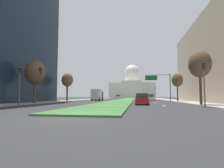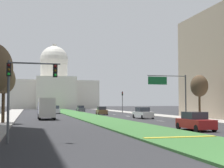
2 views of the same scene
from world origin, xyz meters
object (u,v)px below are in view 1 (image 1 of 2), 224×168
(sedan_distant, at_px, (139,97))
(box_truck_delivery, at_px, (97,95))
(traffic_light_near_right, at_px, (204,78))
(sedan_lead_stopped, at_px, (142,99))
(traffic_light_far_right, at_px, (155,91))
(sedan_far_horizon, at_px, (118,97))
(street_tree_right_near, at_px, (200,64))
(sedan_very_far, at_px, (138,97))
(capitol_building, at_px, (132,87))
(sedan_midblock, at_px, (150,98))
(street_tree_left_mid, at_px, (67,80))
(traffic_light_near_left, at_px, (26,77))
(overhead_guide_sign, at_px, (160,82))
(street_tree_left_near, at_px, (35,73))
(street_tree_right_mid, at_px, (177,80))

(sedan_distant, height_order, box_truck_delivery, box_truck_delivery)
(traffic_light_near_right, height_order, sedan_lead_stopped, traffic_light_near_right)
(traffic_light_far_right, xyz_separation_m, sedan_far_horizon, (-15.68, 1.29, -2.46))
(street_tree_right_near, xyz_separation_m, sedan_very_far, (-8.15, 66.85, -4.85))
(box_truck_delivery, bearing_deg, traffic_light_near_right, -55.89)
(capitol_building, relative_size, traffic_light_near_right, 6.62)
(sedan_lead_stopped, bearing_deg, sedan_very_far, 90.22)
(sedan_midblock, height_order, sedan_distant, sedan_midblock)
(traffic_light_far_right, relative_size, street_tree_right_near, 0.69)
(street_tree_left_mid, bearing_deg, sedan_far_horizon, 75.62)
(sedan_very_far, bearing_deg, traffic_light_far_right, -69.08)
(traffic_light_near_left, bearing_deg, traffic_light_far_right, 67.36)
(sedan_far_horizon, distance_m, sedan_very_far, 19.26)
(street_tree_right_near, height_order, sedan_lead_stopped, street_tree_right_near)
(traffic_light_near_left, distance_m, overhead_guide_sign, 28.92)
(traffic_light_far_right, relative_size, sedan_very_far, 1.22)
(sedan_lead_stopped, height_order, sedan_midblock, sedan_midblock)
(traffic_light_near_left, xyz_separation_m, street_tree_left_near, (-2.50, 5.95, 1.42))
(sedan_midblock, height_order, sedan_very_far, sedan_midblock)
(sedan_far_horizon, bearing_deg, street_tree_right_mid, -63.79)
(capitol_building, height_order, street_tree_right_mid, capitol_building)
(traffic_light_near_left, bearing_deg, street_tree_left_near, 112.82)
(traffic_light_far_right, bearing_deg, sedan_very_far, 110.92)
(traffic_light_near_left, relative_size, sedan_midblock, 1.15)
(sedan_midblock, bearing_deg, sedan_lead_stopped, -97.34)
(overhead_guide_sign, height_order, street_tree_left_near, street_tree_left_near)
(sedan_distant, bearing_deg, sedan_far_horizon, 131.12)
(sedan_distant, height_order, sedan_very_far, sedan_distant)
(sedan_very_far, bearing_deg, capitol_building, 95.47)
(street_tree_left_near, distance_m, sedan_midblock, 29.83)
(traffic_light_near_left, distance_m, sedan_very_far, 72.77)
(overhead_guide_sign, xyz_separation_m, street_tree_right_near, (3.08, -16.61, 0.96))
(traffic_light_near_right, xyz_separation_m, street_tree_left_mid, (-24.52, 19.34, 1.91))
(overhead_guide_sign, xyz_separation_m, street_tree_left_mid, (-22.50, -1.48, 0.56))
(sedan_very_far, bearing_deg, street_tree_right_near, -83.05)
(capitol_building, xyz_separation_m, traffic_light_far_right, (11.40, -63.59, -5.09))
(traffic_light_far_right, bearing_deg, sedan_midblock, -99.04)
(sedan_midblock, height_order, box_truck_delivery, box_truck_delivery)
(overhead_guide_sign, bearing_deg, street_tree_right_mid, -26.37)
(traffic_light_far_right, relative_size, sedan_lead_stopped, 1.21)
(sedan_midblock, relative_size, sedan_very_far, 1.06)
(capitol_building, xyz_separation_m, sedan_far_horizon, (-4.28, -62.30, -7.55))
(sedan_lead_stopped, xyz_separation_m, sedan_far_horizon, (-8.84, 48.38, 0.07))
(sedan_midblock, relative_size, sedan_distant, 1.05)
(street_tree_left_near, bearing_deg, street_tree_right_near, -3.65)
(street_tree_right_near, relative_size, sedan_distant, 1.75)
(traffic_light_near_left, xyz_separation_m, street_tree_right_near, (23.02, 4.32, 1.83))
(sedan_far_horizon, bearing_deg, sedan_lead_stopped, -79.65)
(capitol_building, distance_m, street_tree_left_mid, 97.72)
(capitol_building, xyz_separation_m, traffic_light_near_left, (-10.55, -116.23, -4.61))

